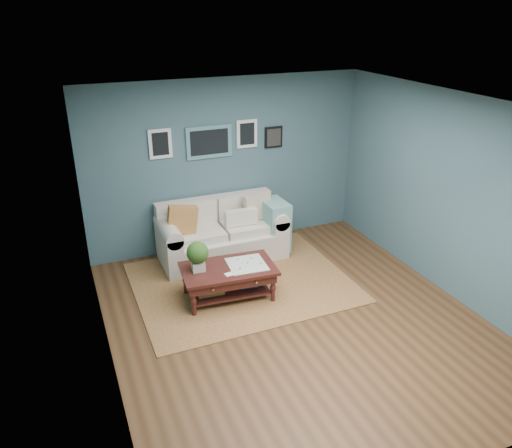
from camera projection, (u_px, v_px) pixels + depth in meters
room_shell at (297, 221)px, 5.82m from camera, size 5.00×5.02×2.70m
area_rug at (242, 282)px, 7.19m from camera, size 2.99×2.39×0.01m
loveseat at (226, 232)px, 7.79m from camera, size 1.97×0.90×1.01m
coffee_table at (223, 273)px, 6.67m from camera, size 1.30×0.83×0.87m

